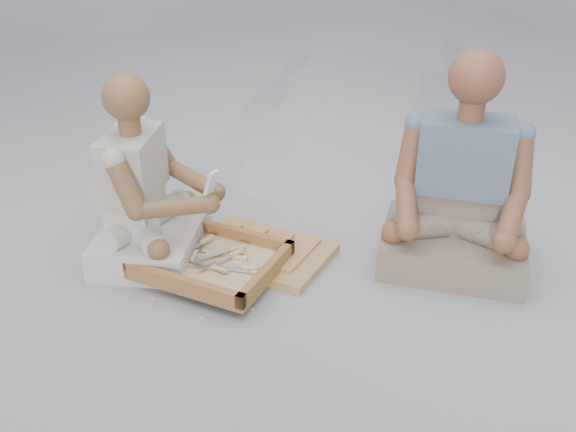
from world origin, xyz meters
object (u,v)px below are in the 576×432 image
at_px(tool_tray, 210,261).
at_px(craftsman, 146,198).
at_px(companion, 459,199).
at_px(carved_panel, 261,251).

relative_size(tool_tray, craftsman, 0.75).
xyz_separation_m(tool_tray, companion, (0.91, 0.45, 0.23)).
height_order(carved_panel, tool_tray, tool_tray).
distance_m(tool_tray, companion, 1.04).
distance_m(carved_panel, companion, 0.85).
height_order(carved_panel, companion, companion).
xyz_separation_m(tool_tray, craftsman, (-0.31, 0.05, 0.21)).
bearing_deg(companion, craftsman, 12.58).
distance_m(craftsman, companion, 1.28).
distance_m(carved_panel, tool_tray, 0.25).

